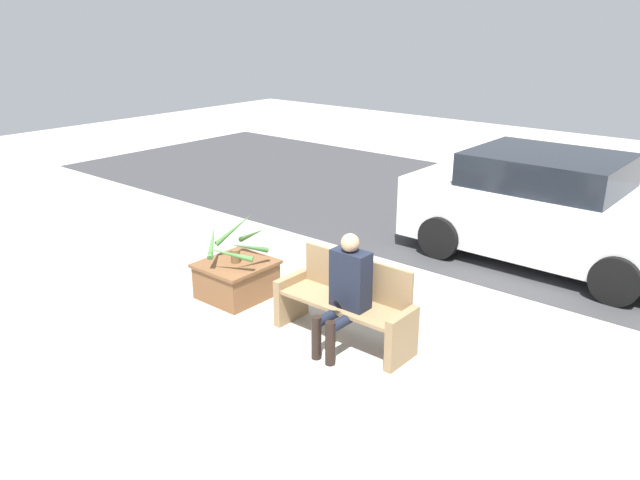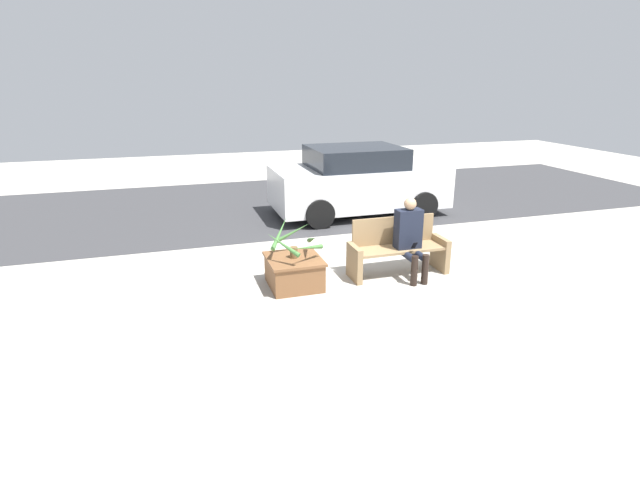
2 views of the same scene
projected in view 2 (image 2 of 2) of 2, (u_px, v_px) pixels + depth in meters
name	position (u px, v px, depth m)	size (l,w,h in m)	color
ground_plane	(398.00, 287.00, 7.56)	(30.00, 30.00, 0.00)	#ADA89E
road_surface	(299.00, 201.00, 12.81)	(20.00, 6.00, 0.01)	#38383A
bench	(397.00, 249.00, 7.99)	(1.60, 0.50, 0.91)	#8C704C
person_seated	(410.00, 235.00, 7.77)	(0.41, 0.60, 1.27)	black
planter_box	(294.00, 271.00, 7.53)	(0.80, 0.85, 0.46)	brown
potted_plant	(295.00, 241.00, 7.38)	(0.85, 0.80, 0.57)	brown
parked_car	(358.00, 181.00, 11.43)	(3.92, 1.98, 1.55)	silver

